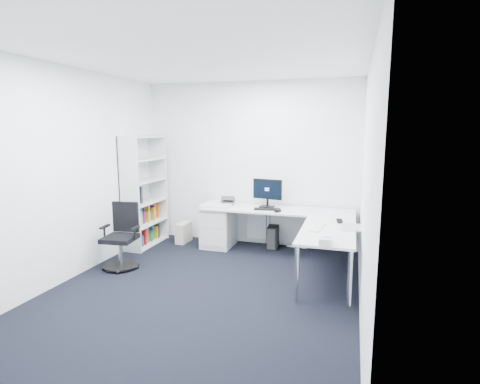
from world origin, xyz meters
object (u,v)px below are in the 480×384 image
(task_chair, at_px, (120,237))
(monitor, at_px, (267,193))
(laptop, at_px, (352,218))
(l_desk, at_px, (272,236))
(bookshelf, at_px, (145,191))

(task_chair, xyz_separation_m, monitor, (1.76, 1.45, 0.47))
(laptop, bearing_deg, task_chair, -170.36)
(l_desk, relative_size, task_chair, 2.60)
(bookshelf, bearing_deg, monitor, 10.63)
(monitor, distance_m, laptop, 1.63)
(l_desk, distance_m, task_chair, 2.20)
(l_desk, distance_m, laptop, 1.34)
(l_desk, height_order, monitor, monitor)
(task_chair, bearing_deg, l_desk, 20.93)
(l_desk, height_order, bookshelf, bookshelf)
(l_desk, bearing_deg, bookshelf, 178.68)
(bookshelf, bearing_deg, l_desk, -1.32)
(bookshelf, xyz_separation_m, monitor, (1.99, 0.37, 0.01))
(task_chair, bearing_deg, bookshelf, 95.47)
(l_desk, relative_size, laptop, 6.41)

